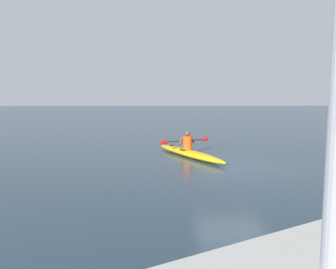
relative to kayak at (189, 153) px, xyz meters
The scene contains 3 objects.
ground_plane 2.74m from the kayak, 118.55° to the left, with size 160.00×160.00×0.00m, color #283D4C.
kayak is the anchor object (origin of this frame).
kayaker 0.49m from the kayak, 64.29° to the right, with size 2.22×1.10×0.79m.
Camera 1 is at (2.78, 11.72, 2.56)m, focal length 35.92 mm.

